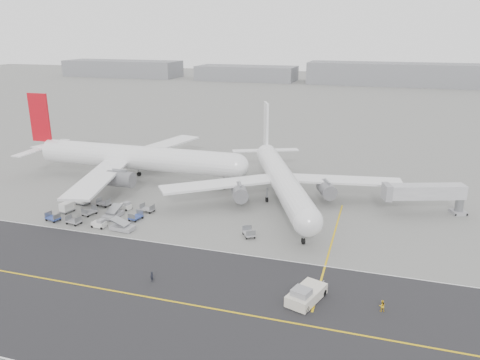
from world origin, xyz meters
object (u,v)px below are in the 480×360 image
(pushback_tug, at_px, (306,295))
(airliner_b, at_px, (282,179))
(airliner_a, at_px, (132,157))
(jet_bridge, at_px, (425,193))
(ground_crew_b, at_px, (382,306))
(ground_crew_a, at_px, (152,277))

(pushback_tug, bearing_deg, airliner_b, 126.06)
(airliner_a, height_order, jet_bridge, airliner_a)
(jet_bridge, distance_m, ground_crew_b, 37.69)
(airliner_b, distance_m, pushback_tug, 37.95)
(ground_crew_a, bearing_deg, ground_crew_b, 18.25)
(ground_crew_b, bearing_deg, jet_bridge, -121.92)
(airliner_a, height_order, ground_crew_a, airliner_a)
(airliner_a, distance_m, airliner_b, 37.26)
(airliner_a, bearing_deg, pushback_tug, -130.27)
(airliner_b, xyz_separation_m, ground_crew_b, (20.95, -35.42, -4.28))
(airliner_b, relative_size, ground_crew_a, 30.46)
(airliner_b, distance_m, jet_bridge, 28.06)
(pushback_tug, bearing_deg, ground_crew_b, 22.18)
(airliner_a, bearing_deg, ground_crew_b, -124.83)
(airliner_a, height_order, airliner_b, airliner_a)
(pushback_tug, height_order, jet_bridge, jet_bridge)
(airliner_b, bearing_deg, jet_bridge, -20.09)
(ground_crew_a, height_order, ground_crew_b, ground_crew_b)
(pushback_tug, relative_size, jet_bridge, 0.52)
(airliner_b, bearing_deg, ground_crew_b, -82.40)
(jet_bridge, bearing_deg, airliner_a, 158.66)
(airliner_a, relative_size, pushback_tug, 6.74)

